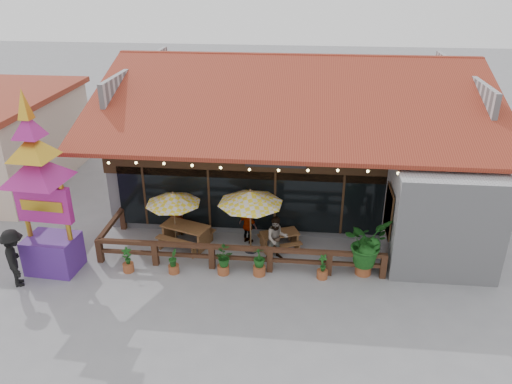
# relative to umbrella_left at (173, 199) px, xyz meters

# --- Properties ---
(ground) EXTENTS (100.00, 100.00, 0.00)m
(ground) POSITION_rel_umbrella_left_xyz_m (4.13, -0.94, -1.89)
(ground) COLOR gray
(ground) RESTS_ON ground
(restaurant_building) EXTENTS (15.50, 14.73, 6.09)m
(restaurant_building) POSITION_rel_umbrella_left_xyz_m (4.39, 5.67, 0.31)
(restaurant_building) COLOR #AFAFB4
(restaurant_building) RESTS_ON ground
(patio_railing) EXTENTS (10.00, 2.60, 0.92)m
(patio_railing) POSITION_rel_umbrella_left_xyz_m (1.88, -1.21, -1.28)
(patio_railing) COLOR #472B19
(patio_railing) RESTS_ON ground
(umbrella_left) EXTENTS (2.53, 2.53, 2.17)m
(umbrella_left) POSITION_rel_umbrella_left_xyz_m (0.00, 0.00, 0.00)
(umbrella_left) COLOR brown
(umbrella_left) RESTS_ON ground
(umbrella_right) EXTENTS (2.94, 2.94, 2.50)m
(umbrella_right) POSITION_rel_umbrella_left_xyz_m (2.84, -0.22, 0.28)
(umbrella_right) COLOR brown
(umbrella_right) RESTS_ON ground
(picnic_table_left) EXTENTS (2.13, 1.98, 0.83)m
(picnic_table_left) POSITION_rel_umbrella_left_xyz_m (0.40, -0.04, -1.33)
(picnic_table_left) COLOR brown
(picnic_table_left) RESTS_ON ground
(picnic_table_right) EXTENTS (1.73, 1.63, 0.66)m
(picnic_table_right) POSITION_rel_umbrella_left_xyz_m (3.87, 0.08, -1.45)
(picnic_table_right) COLOR brown
(picnic_table_right) RESTS_ON ground
(thai_sign_tower) EXTENTS (2.67, 2.67, 6.76)m
(thai_sign_tower) POSITION_rel_umbrella_left_xyz_m (-3.73, -2.05, 1.68)
(thai_sign_tower) COLOR #4D2383
(thai_sign_tower) RESTS_ON ground
(tropical_plant) EXTENTS (1.90, 1.93, 2.02)m
(tropical_plant) POSITION_rel_umbrella_left_xyz_m (6.81, -1.27, -0.74)
(tropical_plant) COLOR brown
(tropical_plant) RESTS_ON ground
(diner_a) EXTENTS (0.73, 0.58, 1.75)m
(diner_a) POSITION_rel_umbrella_left_xyz_m (-0.15, 0.71, -1.02)
(diner_a) COLOR #352310
(diner_a) RESTS_ON ground
(diner_b) EXTENTS (0.93, 0.81, 1.65)m
(diner_b) POSITION_rel_umbrella_left_xyz_m (3.81, -0.62, -1.07)
(diner_b) COLOR #352310
(diner_b) RESTS_ON ground
(diner_c) EXTENTS (0.88, 0.74, 1.41)m
(diner_c) POSITION_rel_umbrella_left_xyz_m (2.68, 0.41, -1.19)
(diner_c) COLOR #352310
(diner_c) RESTS_ON ground
(pedestrian) EXTENTS (1.32, 1.49, 2.00)m
(pedestrian) POSITION_rel_umbrella_left_xyz_m (-4.49, -3.02, -0.89)
(pedestrian) COLOR black
(pedestrian) RESTS_ON ground
(planter_a) EXTENTS (0.40, 0.38, 0.93)m
(planter_a) POSITION_rel_umbrella_left_xyz_m (-1.19, -1.94, -1.50)
(planter_a) COLOR brown
(planter_a) RESTS_ON ground
(planter_b) EXTENTS (0.37, 0.37, 0.90)m
(planter_b) POSITION_rel_umbrella_left_xyz_m (0.38, -1.87, -1.48)
(planter_b) COLOR brown
(planter_b) RESTS_ON ground
(planter_c) EXTENTS (0.79, 0.78, 0.99)m
(planter_c) POSITION_rel_umbrella_left_xyz_m (2.07, -1.75, -1.34)
(planter_c) COLOR brown
(planter_c) RESTS_ON ground
(planter_d) EXTENTS (0.50, 0.50, 1.03)m
(planter_d) POSITION_rel_umbrella_left_xyz_m (3.30, -1.69, -1.39)
(planter_d) COLOR brown
(planter_d) RESTS_ON ground
(planter_e) EXTENTS (0.37, 0.38, 0.90)m
(planter_e) POSITION_rel_umbrella_left_xyz_m (5.42, -1.68, -1.51)
(planter_e) COLOR brown
(planter_e) RESTS_ON ground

